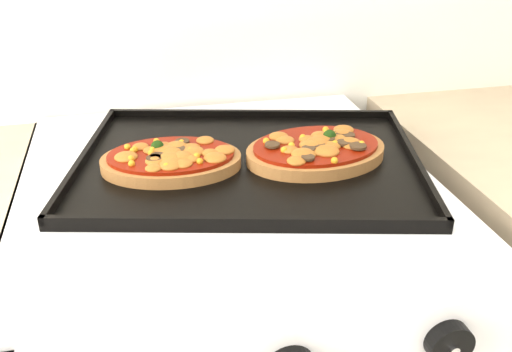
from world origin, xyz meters
name	(u,v)px	position (x,y,z in m)	size (l,w,h in m)	color
knob_right	(449,343)	(0.13, 1.37, 0.85)	(0.05, 0.05, 0.02)	black
baking_tray	(249,160)	(-0.01, 1.72, 0.92)	(0.50, 0.37, 0.02)	black
pizza_left	(171,158)	(-0.12, 1.72, 0.93)	(0.20, 0.14, 0.03)	#A36C38
pizza_right	(316,149)	(0.09, 1.70, 0.94)	(0.21, 0.15, 0.03)	#A36C38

